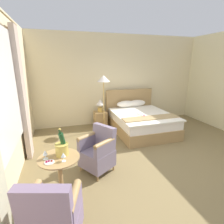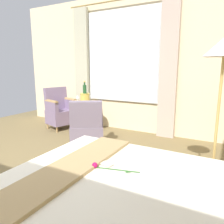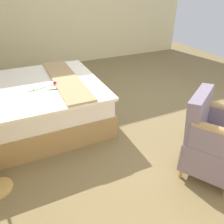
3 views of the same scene
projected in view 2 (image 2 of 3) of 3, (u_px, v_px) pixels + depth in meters
ground_plane at (21, 184)px, 2.76m from camera, size 7.33×7.33×0.00m
wall_window_side at (124, 64)px, 4.99m from camera, size 0.27×5.74×3.03m
bed at (137, 223)px, 1.59m from camera, size 1.71×2.06×1.20m
floor_lamp_brass at (223, 62)px, 2.10m from camera, size 0.39×0.39×1.74m
side_table_round at (85, 115)px, 4.76m from camera, size 0.62×0.62×0.73m
champagne_bucket at (85, 96)px, 4.60m from camera, size 0.21×0.21×0.45m
wine_glass_near_bucket at (90, 96)px, 4.84m from camera, size 0.08×0.08×0.14m
wine_glass_near_edge at (77, 97)px, 4.69m from camera, size 0.07×0.07×0.14m
snack_plate at (84, 100)px, 4.87m from camera, size 0.14×0.14×0.04m
armchair_by_window at (87, 127)px, 3.87m from camera, size 0.76×0.76×0.91m
armchair_facing_bed at (60, 110)px, 5.23m from camera, size 0.71×0.68×0.98m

